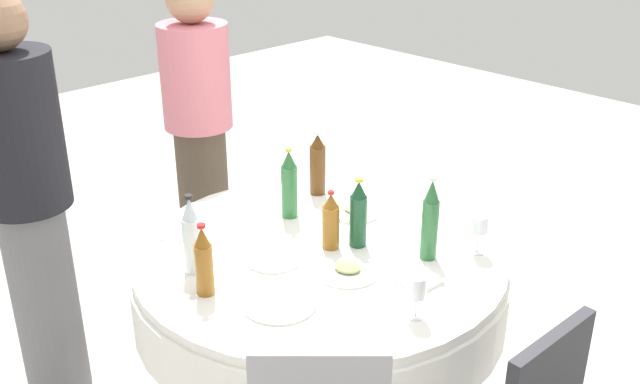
# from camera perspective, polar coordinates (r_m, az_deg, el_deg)

# --- Properties ---
(dining_table) EXTENTS (1.44, 1.44, 0.74)m
(dining_table) POSITION_cam_1_polar(r_m,az_deg,el_deg) (2.88, 0.00, -7.12)
(dining_table) COLOR white
(dining_table) RESTS_ON ground_plane
(bottle_green_south) EXTENTS (0.07, 0.07, 0.30)m
(bottle_green_south) POSITION_cam_1_polar(r_m,az_deg,el_deg) (3.01, -2.40, 0.54)
(bottle_green_south) COLOR #2D6B38
(bottle_green_south) RESTS_ON dining_table
(bottle_amber_west) EXTENTS (0.07, 0.07, 0.24)m
(bottle_amber_west) POSITION_cam_1_polar(r_m,az_deg,el_deg) (2.78, 0.84, -2.32)
(bottle_amber_west) COLOR #8C5619
(bottle_amber_west) RESTS_ON dining_table
(bottle_clear_far) EXTENTS (0.07, 0.07, 0.30)m
(bottle_clear_far) POSITION_cam_1_polar(r_m,az_deg,el_deg) (2.65, -9.90, -3.41)
(bottle_clear_far) COLOR silver
(bottle_clear_far) RESTS_ON dining_table
(bottle_dark_green_mid) EXTENTS (0.07, 0.07, 0.28)m
(bottle_dark_green_mid) POSITION_cam_1_polar(r_m,az_deg,el_deg) (2.79, 2.98, -1.75)
(bottle_dark_green_mid) COLOR #194728
(bottle_dark_green_mid) RESTS_ON dining_table
(bottle_amber_right) EXTENTS (0.06, 0.06, 0.26)m
(bottle_amber_right) POSITION_cam_1_polar(r_m,az_deg,el_deg) (2.52, -8.98, -5.36)
(bottle_amber_right) COLOR #8C5619
(bottle_amber_right) RESTS_ON dining_table
(bottle_green_outer) EXTENTS (0.06, 0.06, 0.33)m
(bottle_green_outer) POSITION_cam_1_polar(r_m,az_deg,el_deg) (2.72, 8.52, -2.23)
(bottle_green_outer) COLOR #2D6B38
(bottle_green_outer) RESTS_ON dining_table
(bottle_brown_front) EXTENTS (0.07, 0.07, 0.29)m
(bottle_brown_front) POSITION_cam_1_polar(r_m,az_deg,el_deg) (3.23, -0.19, 2.11)
(bottle_brown_front) COLOR #593314
(bottle_brown_front) RESTS_ON dining_table
(wine_glass_mid) EXTENTS (0.06, 0.06, 0.15)m
(wine_glass_mid) POSITION_cam_1_polar(r_m,az_deg,el_deg) (2.39, 7.49, -7.46)
(wine_glass_mid) COLOR white
(wine_glass_mid) RESTS_ON dining_table
(wine_glass_right) EXTENTS (0.07, 0.07, 0.15)m
(wine_glass_right) POSITION_cam_1_polar(r_m,az_deg,el_deg) (2.81, 12.23, -2.56)
(wine_glass_right) COLOR white
(wine_glass_right) RESTS_ON dining_table
(plate_near) EXTENTS (0.25, 0.25, 0.02)m
(plate_near) POSITION_cam_1_polar(r_m,az_deg,el_deg) (2.49, -3.15, -8.55)
(plate_near) COLOR white
(plate_near) RESTS_ON dining_table
(plate_rear) EXTENTS (0.22, 0.22, 0.04)m
(plate_rear) POSITION_cam_1_polar(r_m,az_deg,el_deg) (2.66, 2.14, -6.08)
(plate_rear) COLOR white
(plate_rear) RESTS_ON dining_table
(plate_left) EXTENTS (0.20, 0.20, 0.04)m
(plate_left) POSITION_cam_1_polar(r_m,az_deg,el_deg) (3.09, 2.67, -1.50)
(plate_left) COLOR white
(plate_left) RESTS_ON dining_table
(plate_inner) EXTENTS (0.20, 0.20, 0.02)m
(plate_inner) POSITION_cam_1_polar(r_m,az_deg,el_deg) (2.75, -3.62, -5.14)
(plate_inner) COLOR white
(plate_inner) RESTS_ON dining_table
(fork_west) EXTENTS (0.14, 0.13, 0.00)m
(fork_west) POSITION_cam_1_polar(r_m,az_deg,el_deg) (2.93, -10.73, -3.66)
(fork_west) COLOR silver
(fork_west) RESTS_ON dining_table
(folded_napkin) EXTENTS (0.14, 0.14, 0.02)m
(folded_napkin) POSITION_cam_1_polar(r_m,az_deg,el_deg) (2.63, 7.63, -6.68)
(folded_napkin) COLOR white
(folded_napkin) RESTS_ON dining_table
(person_south) EXTENTS (0.34, 0.34, 1.70)m
(person_south) POSITION_cam_1_polar(r_m,az_deg,el_deg) (3.05, -21.69, -0.65)
(person_south) COLOR slate
(person_south) RESTS_ON ground_plane
(person_west) EXTENTS (0.34, 0.34, 1.62)m
(person_west) POSITION_cam_1_polar(r_m,az_deg,el_deg) (3.75, -9.33, 4.68)
(person_west) COLOR #4C3F33
(person_west) RESTS_ON ground_plane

